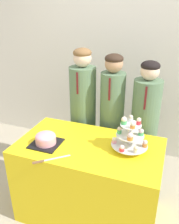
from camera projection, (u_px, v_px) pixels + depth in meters
wall_back at (126, 52)px, 2.92m from camera, size 9.00×0.06×2.70m
table at (89, 180)px, 2.21m from camera, size 1.25×0.71×0.78m
round_cake at (46, 139)px, 2.04m from camera, size 0.25×0.25×0.11m
cake_knife at (45, 160)px, 1.84m from camera, size 0.24×0.21×0.01m
cupcake_stand at (130, 135)px, 1.93m from camera, size 0.30×0.30×0.30m
student_0 at (83, 120)px, 2.62m from camera, size 0.28×0.28×1.50m
student_1 at (111, 125)px, 2.52m from camera, size 0.25×0.25×1.47m
student_2 at (143, 133)px, 2.42m from camera, size 0.27×0.28×1.43m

